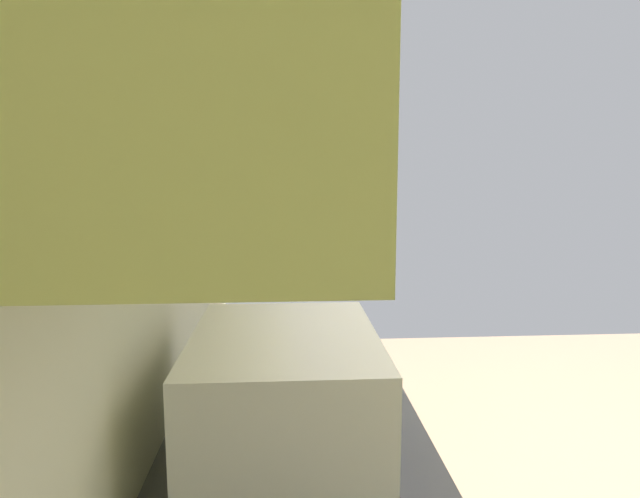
# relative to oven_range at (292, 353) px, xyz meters

# --- Properties ---
(wall_back) EXTENTS (3.92, 0.12, 2.78)m
(wall_back) POSITION_rel_oven_range_xyz_m (-1.40, 0.39, 0.93)
(wall_back) COLOR beige
(wall_back) RESTS_ON ground_plane
(upper_cabinets) EXTENTS (2.19, 0.33, 0.59)m
(upper_cabinets) POSITION_rel_oven_range_xyz_m (-1.81, 0.17, 1.33)
(upper_cabinets) COLOR #D9DF7A
(oven_range) EXTENTS (0.66, 0.68, 1.07)m
(oven_range) POSITION_rel_oven_range_xyz_m (0.00, 0.00, 0.00)
(oven_range) COLOR #B7BABF
(oven_range) RESTS_ON ground_plane
(microwave) EXTENTS (0.53, 0.40, 0.30)m
(microwave) POSITION_rel_oven_range_xyz_m (-1.95, 0.04, 0.58)
(microwave) COLOR white
(microwave) RESTS_ON counter_run
(bowl) EXTENTS (0.18, 0.18, 0.04)m
(bowl) POSITION_rel_oven_range_xyz_m (-0.94, -0.09, 0.45)
(bowl) COLOR silver
(bowl) RESTS_ON counter_run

